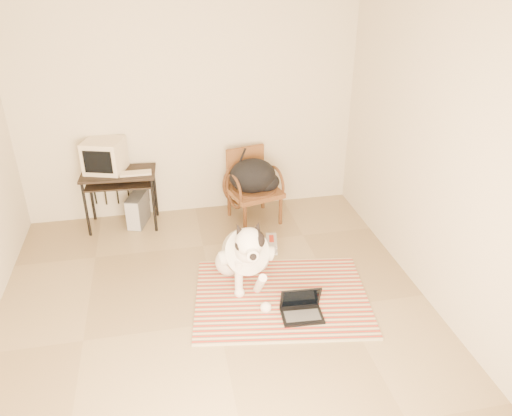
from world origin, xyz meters
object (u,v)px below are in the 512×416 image
object	(u,v)px
crt_monitor	(104,156)
backpack	(255,177)
computer_desk	(119,180)
pc_tower	(138,210)
rattan_chair	(252,186)
laptop	(301,308)
dog	(245,254)

from	to	relation	value
crt_monitor	backpack	bearing A→B (deg)	-9.30
computer_desk	backpack	distance (m)	1.57
pc_tower	backpack	xyz separation A→B (m)	(1.39, -0.21, 0.40)
rattan_chair	backpack	world-z (taller)	rattan_chair
rattan_chair	backpack	size ratio (longest dim) A/B	1.45
laptop	crt_monitor	world-z (taller)	crt_monitor
dog	computer_desk	size ratio (longest dim) A/B	1.34
crt_monitor	backpack	world-z (taller)	crt_monitor
dog	backpack	world-z (taller)	dog
dog	pc_tower	bearing A→B (deg)	126.08
laptop	pc_tower	bearing A→B (deg)	125.40
dog	crt_monitor	xyz separation A→B (m)	(-1.35, 1.51, 0.55)
pc_tower	laptop	bearing A→B (deg)	-54.60
pc_tower	backpack	bearing A→B (deg)	-8.40
computer_desk	dog	bearing A→B (deg)	-49.46
pc_tower	crt_monitor	bearing A→B (deg)	166.60
pc_tower	rattan_chair	size ratio (longest dim) A/B	0.50
dog	backpack	size ratio (longest dim) A/B	1.94
dog	computer_desk	world-z (taller)	dog
laptop	rattan_chair	distance (m)	1.95
laptop	backpack	bearing A→B (deg)	91.86
computer_desk	pc_tower	world-z (taller)	computer_desk
computer_desk	backpack	bearing A→B (deg)	-6.93
crt_monitor	rattan_chair	xyz separation A→B (m)	(1.68, -0.20, -0.44)
laptop	rattan_chair	bearing A→B (deg)	92.23
computer_desk	crt_monitor	world-z (taller)	crt_monitor
rattan_chair	pc_tower	bearing A→B (deg)	174.53
laptop	computer_desk	size ratio (longest dim) A/B	0.45
backpack	pc_tower	bearing A→B (deg)	171.60
rattan_chair	computer_desk	bearing A→B (deg)	175.71
crt_monitor	laptop	bearing A→B (deg)	-50.37
laptop	backpack	xyz separation A→B (m)	(-0.06, 1.84, 0.50)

